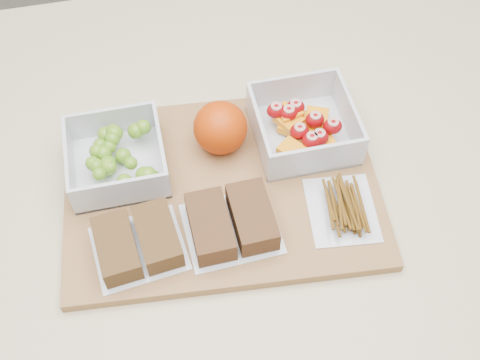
{
  "coord_description": "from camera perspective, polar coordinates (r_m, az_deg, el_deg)",
  "views": [
    {
      "loc": [
        -0.08,
        -0.44,
        1.59
      ],
      "look_at": [
        0.02,
        -0.0,
        0.93
      ],
      "focal_mm": 45.0,
      "sensor_mm": 36.0,
      "label": 1
    }
  ],
  "objects": [
    {
      "name": "counter",
      "position": [
        1.22,
        -0.93,
        -12.8
      ],
      "size": [
        1.2,
        0.9,
        0.9
      ],
      "primitive_type": "cube",
      "color": "beige",
      "rests_on": "ground"
    },
    {
      "name": "cutting_board",
      "position": [
        0.82,
        -1.73,
        -0.73
      ],
      "size": [
        0.44,
        0.33,
        0.02
      ],
      "primitive_type": "cube",
      "rotation": [
        0.0,
        0.0,
        -0.09
      ],
      "color": "#9B6E40",
      "rests_on": "counter"
    },
    {
      "name": "grape_container",
      "position": [
        0.82,
        -11.52,
        2.13
      ],
      "size": [
        0.13,
        0.13,
        0.05
      ],
      "color": "silver",
      "rests_on": "cutting_board"
    },
    {
      "name": "fruit_container",
      "position": [
        0.85,
        6.02,
        5.05
      ],
      "size": [
        0.13,
        0.13,
        0.06
      ],
      "color": "silver",
      "rests_on": "cutting_board"
    },
    {
      "name": "orange",
      "position": [
        0.82,
        -1.88,
        4.98
      ],
      "size": [
        0.07,
        0.07,
        0.07
      ],
      "primitive_type": "sphere",
      "color": "#C83A04",
      "rests_on": "cutting_board"
    },
    {
      "name": "sandwich_bag_left",
      "position": [
        0.76,
        -9.71,
        -5.86
      ],
      "size": [
        0.12,
        0.11,
        0.03
      ],
      "color": "silver",
      "rests_on": "cutting_board"
    },
    {
      "name": "sandwich_bag_center",
      "position": [
        0.76,
        -0.82,
        -4.01
      ],
      "size": [
        0.12,
        0.11,
        0.04
      ],
      "color": "silver",
      "rests_on": "cutting_board"
    },
    {
      "name": "pretzel_bag",
      "position": [
        0.79,
        9.71,
        -2.42
      ],
      "size": [
        0.1,
        0.11,
        0.02
      ],
      "color": "silver",
      "rests_on": "cutting_board"
    }
  ]
}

